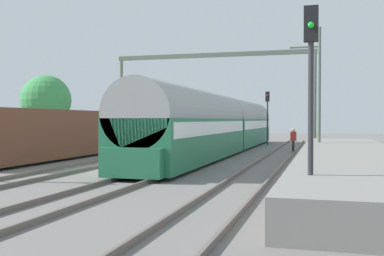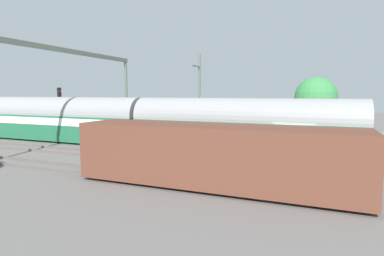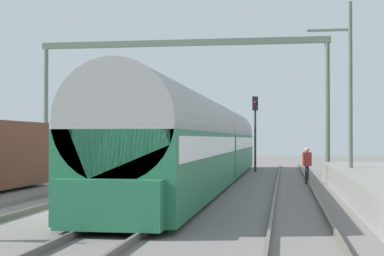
{
  "view_description": "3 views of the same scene",
  "coord_description": "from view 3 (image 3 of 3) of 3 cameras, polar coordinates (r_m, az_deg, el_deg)",
  "views": [
    {
      "loc": [
        8.85,
        -20.39,
        2.3
      ],
      "look_at": [
        2.08,
        3.68,
        1.85
      ],
      "focal_mm": 43.54,
      "sensor_mm": 36.0,
      "label": 1
    },
    {
      "loc": [
        -19.72,
        -1.58,
        4.3
      ],
      "look_at": [
        0.13,
        6.61,
        1.94
      ],
      "focal_mm": 29.51,
      "sensor_mm": 36.0,
      "label": 2
    },
    {
      "loc": [
        5.85,
        -17.41,
        2.15
      ],
      "look_at": [
        1.04,
        14.46,
        2.7
      ],
      "focal_mm": 57.29,
      "sensor_mm": 36.0,
      "label": 3
    }
  ],
  "objects": [
    {
      "name": "track_west",
      "position": [
        19.24,
        -15.93,
        -7.11
      ],
      "size": [
        1.51,
        60.0,
        0.16
      ],
      "color": "#635952",
      "rests_on": "ground"
    },
    {
      "name": "railway_signal_far",
      "position": [
        39.73,
        5.91,
        0.44
      ],
      "size": [
        0.36,
        0.3,
        4.87
      ],
      "color": "#2D2D33",
      "rests_on": "ground"
    },
    {
      "name": "track_east",
      "position": [
        17.93,
        -3.64,
        -7.6
      ],
      "size": [
        1.51,
        60.0,
        0.16
      ],
      "color": "#635952",
      "rests_on": "ground"
    },
    {
      "name": "passenger_train",
      "position": [
        29.45,
        1.23,
        -1.32
      ],
      "size": [
        2.93,
        32.85,
        3.82
      ],
      "color": "#236B47",
      "rests_on": "ground"
    },
    {
      "name": "catenary_pole_east_mid",
      "position": [
        26.97,
        14.41,
        3.3
      ],
      "size": [
        1.9,
        0.2,
        8.0
      ],
      "color": "#5D6C5C",
      "rests_on": "ground"
    },
    {
      "name": "track_far_east",
      "position": [
        17.54,
        9.88,
        -7.74
      ],
      "size": [
        1.52,
        60.0,
        0.16
      ],
      "color": "#635952",
      "rests_on": "ground"
    },
    {
      "name": "person_crossing",
      "position": [
        29.54,
        10.66,
        -3.14
      ],
      "size": [
        0.44,
        0.31,
        1.73
      ],
      "rotation": [
        0.0,
        0.0,
        3.34
      ],
      "color": "black",
      "rests_on": "ground"
    },
    {
      "name": "ground",
      "position": [
        18.49,
        -10.01,
        -7.64
      ],
      "size": [
        120.0,
        120.0,
        0.0
      ],
      "primitive_type": "plane",
      "color": "slate"
    },
    {
      "name": "catenary_gantry",
      "position": [
        35.48,
        -0.96,
        5.13
      ],
      "size": [
        16.88,
        0.28,
        7.86
      ],
      "color": "#5D6C5C",
      "rests_on": "ground"
    }
  ]
}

